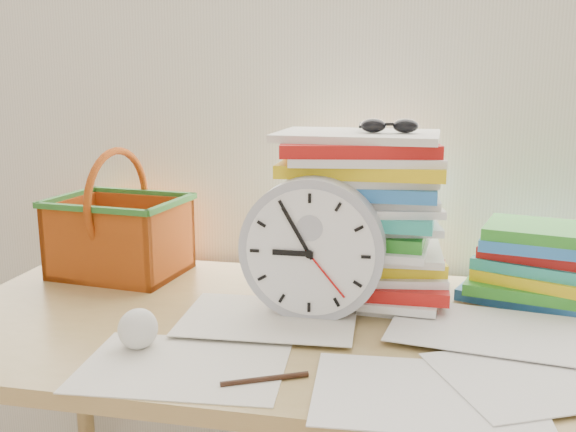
% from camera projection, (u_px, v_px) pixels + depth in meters
% --- Properties ---
extents(curtain, '(2.40, 0.01, 2.50)m').
position_uv_depth(curtain, '(335.00, 33.00, 1.46)').
color(curtain, white).
rests_on(curtain, room_shell).
extents(desk, '(1.40, 0.70, 0.75)m').
position_uv_depth(desk, '(303.00, 358.00, 1.23)').
color(desk, '#A78A4E').
rests_on(desk, ground).
extents(paper_stack, '(0.36, 0.30, 0.34)m').
position_uv_depth(paper_stack, '(362.00, 216.00, 1.32)').
color(paper_stack, white).
rests_on(paper_stack, desk).
extents(clock, '(0.27, 0.05, 0.27)m').
position_uv_depth(clock, '(312.00, 249.00, 1.20)').
color(clock, '#ABADB8').
rests_on(clock, desk).
extents(sunglasses, '(0.14, 0.12, 0.03)m').
position_uv_depth(sunglasses, '(389.00, 126.00, 1.26)').
color(sunglasses, black).
rests_on(sunglasses, paper_stack).
extents(book_stack, '(0.32, 0.28, 0.16)m').
position_uv_depth(book_stack, '(537.00, 264.00, 1.31)').
color(book_stack, white).
rests_on(book_stack, desk).
extents(basket, '(0.31, 0.26, 0.29)m').
position_uv_depth(basket, '(119.00, 213.00, 1.48)').
color(basket, '#B94F12').
rests_on(basket, desk).
extents(crumpled_ball, '(0.07, 0.07, 0.07)m').
position_uv_depth(crumpled_ball, '(138.00, 328.00, 1.09)').
color(crumpled_ball, white).
rests_on(crumpled_ball, desk).
extents(pen, '(0.13, 0.07, 0.01)m').
position_uv_depth(pen, '(265.00, 379.00, 0.97)').
color(pen, black).
rests_on(pen, desk).
extents(scattered_papers, '(1.26, 0.42, 0.02)m').
position_uv_depth(scattered_papers, '(303.00, 318.00, 1.21)').
color(scattered_papers, white).
rests_on(scattered_papers, desk).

